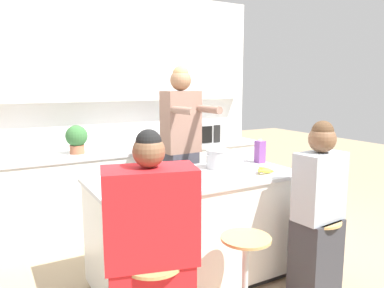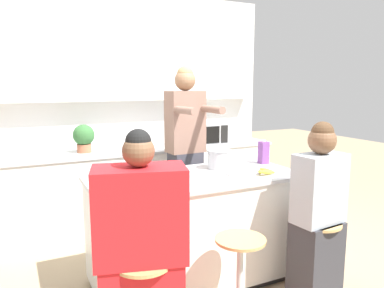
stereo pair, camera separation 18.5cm
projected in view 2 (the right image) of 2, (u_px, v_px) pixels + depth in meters
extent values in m
plane|color=tan|center=(196.00, 280.00, 3.17)|extent=(16.00, 16.00, 0.00)
cube|color=silver|center=(131.00, 108.00, 4.51)|extent=(3.48, 0.06, 2.70)
cube|color=white|center=(133.00, 68.00, 4.34)|extent=(3.20, 0.16, 0.75)
cube|color=white|center=(142.00, 188.00, 4.36)|extent=(3.20, 0.59, 0.89)
cube|color=#BCBCC1|center=(141.00, 149.00, 4.28)|extent=(3.23, 0.62, 0.03)
cube|color=black|center=(196.00, 277.00, 3.17)|extent=(1.60, 0.68, 0.06)
cube|color=white|center=(196.00, 227.00, 3.10)|extent=(1.68, 0.76, 0.82)
cube|color=#BCBCC1|center=(196.00, 178.00, 3.03)|extent=(1.72, 0.80, 0.03)
cylinder|color=tan|center=(143.00, 263.00, 2.17)|extent=(0.34, 0.34, 0.02)
cylinder|color=#B7BABC|center=(239.00, 283.00, 2.54)|extent=(0.04, 0.04, 0.59)
cylinder|color=tan|center=(240.00, 240.00, 2.49)|extent=(0.34, 0.34, 0.02)
cylinder|color=#B7BABC|center=(316.00, 262.00, 2.84)|extent=(0.04, 0.04, 0.59)
cylinder|color=tan|center=(318.00, 223.00, 2.79)|extent=(0.34, 0.34, 0.02)
cube|color=#383842|center=(185.00, 197.00, 3.87)|extent=(0.32, 0.24, 0.96)
cube|color=#896656|center=(185.00, 122.00, 3.74)|extent=(0.38, 0.24, 0.61)
cylinder|color=#896656|center=(186.00, 111.00, 3.41)|extent=(0.09, 0.34, 0.07)
cylinder|color=#896656|center=(213.00, 109.00, 3.55)|extent=(0.09, 0.34, 0.07)
sphere|color=#936B4C|center=(185.00, 80.00, 3.68)|extent=(0.22, 0.22, 0.21)
sphere|color=#A37F51|center=(185.00, 74.00, 3.67)|extent=(0.17, 0.17, 0.16)
cube|color=red|center=(140.00, 214.00, 2.14)|extent=(0.58, 0.41, 0.56)
sphere|color=brown|center=(138.00, 151.00, 2.09)|extent=(0.23, 0.23, 0.18)
sphere|color=black|center=(138.00, 142.00, 2.08)|extent=(0.18, 0.18, 0.15)
cube|color=#333338|center=(315.00, 261.00, 2.83)|extent=(0.37, 0.30, 0.63)
cube|color=#9EA8B2|center=(319.00, 189.00, 2.74)|extent=(0.40, 0.25, 0.51)
sphere|color=brown|center=(322.00, 140.00, 2.68)|extent=(0.22, 0.22, 0.20)
sphere|color=#513823|center=(323.00, 133.00, 2.67)|extent=(0.18, 0.18, 0.16)
cylinder|color=#B7BABC|center=(219.00, 160.00, 3.27)|extent=(0.20, 0.20, 0.16)
cylinder|color=#B7BABC|center=(219.00, 150.00, 3.26)|extent=(0.21, 0.21, 0.01)
cylinder|color=#B7BABC|center=(207.00, 155.00, 3.21)|extent=(0.05, 0.01, 0.01)
cylinder|color=#B7BABC|center=(232.00, 153.00, 3.32)|extent=(0.05, 0.01, 0.01)
cylinder|color=#B7BABC|center=(139.00, 180.00, 2.74)|extent=(0.21, 0.21, 0.08)
cylinder|color=white|center=(232.00, 170.00, 3.04)|extent=(0.08, 0.08, 0.09)
torus|color=white|center=(238.00, 169.00, 3.06)|extent=(0.04, 0.01, 0.04)
ellipsoid|color=yellow|center=(267.00, 172.00, 3.04)|extent=(0.14, 0.05, 0.06)
ellipsoid|color=yellow|center=(260.00, 172.00, 3.06)|extent=(0.11, 0.13, 0.06)
ellipsoid|color=yellow|center=(267.00, 171.00, 3.09)|extent=(0.12, 0.12, 0.06)
cube|color=#7A428E|center=(263.00, 153.00, 3.48)|extent=(0.08, 0.08, 0.21)
cylinder|color=white|center=(264.00, 141.00, 3.46)|extent=(0.03, 0.03, 0.02)
cube|color=#B2B5B7|center=(203.00, 133.00, 4.57)|extent=(0.50, 0.39, 0.26)
cube|color=black|center=(208.00, 135.00, 4.38)|extent=(0.31, 0.01, 0.20)
cube|color=black|center=(224.00, 134.00, 4.48)|extent=(0.09, 0.01, 0.21)
cylinder|color=#A86042|center=(84.00, 148.00, 4.00)|extent=(0.15, 0.15, 0.09)
sphere|color=#336633|center=(84.00, 135.00, 3.98)|extent=(0.23, 0.23, 0.23)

